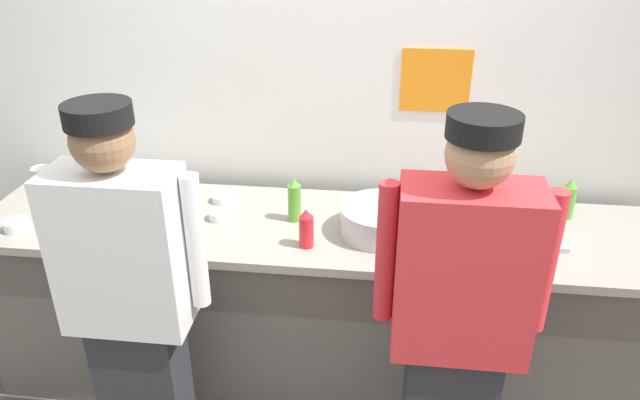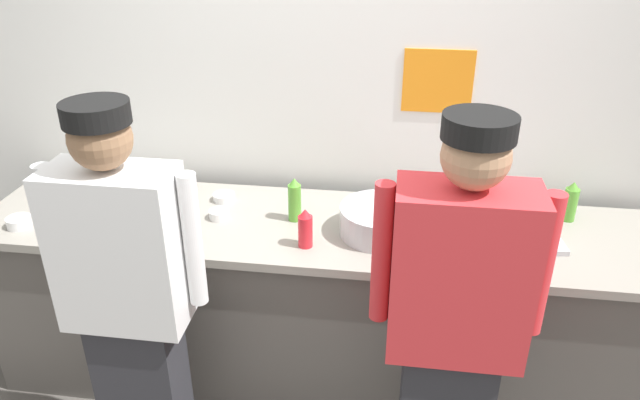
% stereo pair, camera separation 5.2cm
% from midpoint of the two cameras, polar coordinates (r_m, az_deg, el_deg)
% --- Properties ---
extents(wall_back, '(5.01, 0.11, 2.99)m').
position_cam_midpoint_polar(wall_back, '(2.97, 1.95, 12.32)').
color(wall_back, white).
rests_on(wall_back, ground).
extents(prep_counter, '(3.19, 0.72, 0.91)m').
position_cam_midpoint_polar(prep_counter, '(2.98, 0.58, -9.92)').
color(prep_counter, '#56514C').
rests_on(prep_counter, ground).
extents(chef_near_left, '(0.60, 0.24, 1.66)m').
position_cam_midpoint_polar(chef_near_left, '(2.41, -17.18, -8.87)').
color(chef_near_left, '#2D2D33').
rests_on(chef_near_left, ground).
extents(chef_center, '(0.61, 0.24, 1.67)m').
position_cam_midpoint_polar(chef_center, '(2.21, 13.33, -11.60)').
color(chef_center, '#2D2D33').
rests_on(chef_center, ground).
extents(plate_stack_front, '(0.22, 0.22, 0.05)m').
position_cam_midpoint_polar(plate_stack_front, '(3.16, -20.10, 0.62)').
color(plate_stack_front, white).
rests_on(plate_stack_front, prep_counter).
extents(plate_stack_rear, '(0.20, 0.20, 0.05)m').
position_cam_midpoint_polar(plate_stack_rear, '(3.08, -16.02, 0.57)').
color(plate_stack_rear, white).
rests_on(plate_stack_rear, prep_counter).
extents(mixing_bowl_steel, '(0.37, 0.37, 0.13)m').
position_cam_midpoint_polar(mixing_bowl_steel, '(2.66, 6.46, -1.95)').
color(mixing_bowl_steel, '#B7BABF').
rests_on(mixing_bowl_steel, prep_counter).
extents(sheet_tray, '(0.56, 0.38, 0.02)m').
position_cam_midpoint_polar(sheet_tray, '(2.75, 17.03, -3.20)').
color(sheet_tray, '#B7BABF').
rests_on(sheet_tray, prep_counter).
extents(squeeze_bottle_primary, '(0.06, 0.06, 0.21)m').
position_cam_midpoint_polar(squeeze_bottle_primary, '(2.73, -1.89, -0.00)').
color(squeeze_bottle_primary, '#56A333').
rests_on(squeeze_bottle_primary, prep_counter).
extents(squeeze_bottle_secondary, '(0.06, 0.06, 0.19)m').
position_cam_midpoint_polar(squeeze_bottle_secondary, '(2.98, 23.22, -0.17)').
color(squeeze_bottle_secondary, '#56A333').
rests_on(squeeze_bottle_secondary, prep_counter).
extents(squeeze_bottle_spare, '(0.06, 0.06, 0.18)m').
position_cam_midpoint_polar(squeeze_bottle_spare, '(2.53, -0.82, -2.75)').
color(squeeze_bottle_spare, red).
rests_on(squeeze_bottle_spare, prep_counter).
extents(ramekin_green_sauce, '(0.11, 0.11, 0.05)m').
position_cam_midpoint_polar(ramekin_green_sauce, '(3.02, -26.32, -1.86)').
color(ramekin_green_sauce, white).
rests_on(ramekin_green_sauce, prep_counter).
extents(ramekin_orange_sauce, '(0.09, 0.09, 0.04)m').
position_cam_midpoint_polar(ramekin_orange_sauce, '(2.82, -9.06, -1.31)').
color(ramekin_orange_sauce, white).
rests_on(ramekin_orange_sauce, prep_counter).
extents(ramekin_red_sauce, '(0.11, 0.11, 0.04)m').
position_cam_midpoint_polar(ramekin_red_sauce, '(2.98, -8.64, 0.31)').
color(ramekin_red_sauce, white).
rests_on(ramekin_red_sauce, prep_counter).
extents(chefs_knife, '(0.27, 0.03, 0.02)m').
position_cam_midpoint_polar(chefs_knife, '(2.96, -21.05, -1.75)').
color(chefs_knife, '#B7BABF').
rests_on(chefs_knife, prep_counter).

